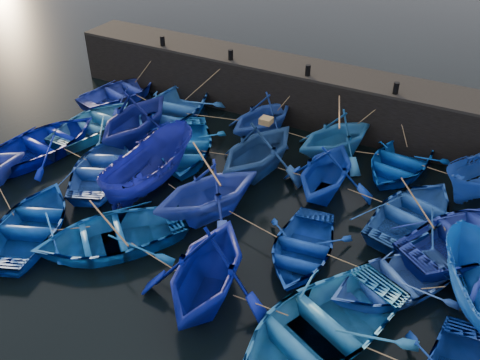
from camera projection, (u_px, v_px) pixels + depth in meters
The scene contains 33 objects.
ground at pixel (196, 241), 18.71m from camera, with size 120.00×120.00×0.00m, color black.
quay_wall at pixel (313, 96), 25.63m from camera, with size 26.00×2.50×2.50m, color black.
quay_top at pixel (315, 70), 24.90m from camera, with size 26.00×2.50×0.12m, color black.
bollard_0 at pixel (162, 41), 27.24m from camera, with size 0.24×0.24×0.50m, color black.
bollard_1 at pixel (231, 55), 25.65m from camera, with size 0.24×0.24×0.50m, color black.
bollard_2 at pixel (308, 70), 24.07m from camera, with size 0.24×0.24×0.50m, color black.
bollard_3 at pixel (396, 88), 22.49m from camera, with size 0.24×0.24×0.50m, color black.
boat_0 at pixel (121, 92), 27.81m from camera, with size 3.30×4.62×0.96m, color #2133A1.
boat_1 at pixel (171, 109), 25.92m from camera, with size 4.15×5.80×1.20m, color blue.
boat_2 at pixel (263, 116), 24.33m from camera, with size 3.45×4.00×2.11m, color #1F4194.
boat_3 at pixel (337, 135), 22.75m from camera, with size 3.59×4.17×2.19m, color #2166A9.
boat_4 at pixel (400, 161), 22.17m from camera, with size 3.40×4.75×0.99m, color #043B93.
boat_6 at pixel (95, 123), 24.90m from camera, with size 3.43×4.79×0.99m, color #377FCF.
boat_7 at pixel (135, 117), 23.76m from camera, with size 4.15×4.82×2.54m, color navy.
boat_8 at pixel (184, 146), 23.09m from camera, with size 3.60×5.04×1.05m, color blue.
boat_9 at pixel (259, 148), 21.62m from camera, with size 3.98×4.61×2.43m, color navy.
boat_10 at pixel (327, 170), 20.44m from camera, with size 3.67×4.26×2.24m, color #0C30A4.
boat_11 at pixel (414, 213), 19.24m from camera, with size 3.39×4.74×0.98m, color #1F50A6.
boat_12 at pixel (473, 238), 17.97m from camera, with size 3.98×5.56×1.15m, color #2338BB.
boat_13 at pixel (46, 142), 23.35m from camera, with size 3.77×5.28×1.09m, color #000E82.
boat_14 at pixel (103, 167), 21.81m from camera, with size 3.40×4.76×0.99m, color blue.
boat_15 at pixel (149, 168), 20.79m from camera, with size 1.93×5.14×1.99m, color navy.
boat_16 at pixel (207, 191), 19.27m from camera, with size 3.79×4.39×2.31m, color blue.
boat_17 at pixel (301, 248), 17.76m from camera, with size 2.99×4.18×0.87m, color #0D389F.
boat_18 at pixel (391, 281), 16.48m from camera, with size 3.11×4.34×0.90m, color blue.
boat_19 at pixel (479, 289), 15.61m from camera, with size 1.71×4.53×1.75m, color #0E49A2.
boat_21 at pixel (32, 224), 18.73m from camera, with size 3.41×4.77×0.99m, color #083B90.
boat_22 at pixel (110, 235), 18.17m from camera, with size 3.69×5.16×1.07m, color #1057AD.
boat_23 at pixel (207, 268), 15.83m from camera, with size 4.04×4.69×2.47m, color #041288.
boat_24 at pixel (318, 326), 14.83m from camera, with size 4.15×5.80×1.20m, color blue.
wooden_crate at pixel (266, 121), 20.75m from camera, with size 0.46×0.45×0.24m, color olive.
mooring_ropes at pixel (253, 156), 21.78m from camera, with size 18.04×11.98×2.10m.
loose_oars at pixel (273, 171), 19.38m from camera, with size 11.04×11.37×1.39m.
Camera 1 is at (8.18, -11.79, 12.29)m, focal length 40.00 mm.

